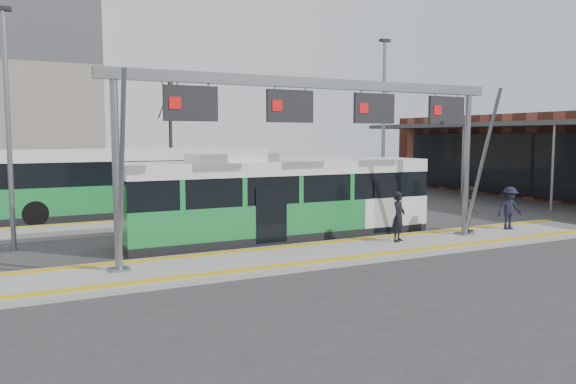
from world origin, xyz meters
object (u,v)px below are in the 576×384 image
object	(u,v)px
passenger_b	(471,209)
gantry	(325,114)
hero_bus	(280,200)
passenger_c	(510,208)
passenger_a	(399,217)

from	to	relation	value
passenger_b	gantry	bearing A→B (deg)	159.29
gantry	hero_bus	size ratio (longest dim) A/B	1.17
hero_bus	passenger_b	distance (m)	6.94
hero_bus	passenger_c	xyz separation A→B (m)	(8.17, -2.86, -0.45)
hero_bus	passenger_c	bearing A→B (deg)	-18.91
passenger_a	passenger_c	world-z (taller)	passenger_a
passenger_b	hero_bus	bearing A→B (deg)	134.10
hero_bus	gantry	bearing A→B (deg)	-88.72
passenger_b	passenger_c	world-z (taller)	passenger_b
passenger_c	passenger_b	bearing A→B (deg)	-175.69
gantry	passenger_b	bearing A→B (deg)	2.43
hero_bus	passenger_a	distance (m)	4.16
gantry	passenger_c	world-z (taller)	gantry
gantry	passenger_b	xyz separation A→B (m)	(6.34, 0.27, -3.32)
passenger_a	passenger_c	size ratio (longest dim) A/B	1.04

